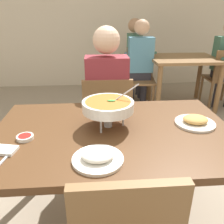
{
  "coord_description": "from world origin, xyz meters",
  "views": [
    {
      "loc": [
        -0.1,
        -1.19,
        1.41
      ],
      "look_at": [
        0.0,
        0.15,
        0.83
      ],
      "focal_mm": 37.21,
      "sensor_mm": 36.0,
      "label": 1
    }
  ],
  "objects": [
    {
      "name": "curry_bowl",
      "position": [
        -0.03,
        0.05,
        0.91
      ],
      "size": [
        0.33,
        0.3,
        0.26
      ],
      "color": "silver",
      "rests_on": "dining_table_main"
    },
    {
      "name": "chair_bg_right",
      "position": [
        0.6,
        2.29,
        0.51
      ],
      "size": [
        0.49,
        0.49,
        0.9
      ],
      "color": "brown",
      "rests_on": "ground_plane"
    },
    {
      "name": "chair_bg_middle",
      "position": [
        0.69,
        2.78,
        0.51
      ],
      "size": [
        0.45,
        0.45,
        0.9
      ],
      "color": "brown",
      "rests_on": "ground_plane"
    },
    {
      "name": "dining_table_far",
      "position": [
        1.24,
        2.21,
        0.64
      ],
      "size": [
        1.0,
        0.8,
        0.78
      ],
      "color": "brown",
      "rests_on": "ground_plane"
    },
    {
      "name": "diner_main",
      "position": [
        0.0,
        0.77,
        0.75
      ],
      "size": [
        0.4,
        0.45,
        1.31
      ],
      "color": "#2D2D38",
      "rests_on": "ground_plane"
    },
    {
      "name": "sauce_dish",
      "position": [
        -0.49,
        -0.06,
        0.79
      ],
      "size": [
        0.09,
        0.09,
        0.02
      ],
      "color": "white",
      "rests_on": "dining_table_main"
    },
    {
      "name": "napkin_folded",
      "position": [
        -0.56,
        -0.18,
        0.78
      ],
      "size": [
        0.13,
        0.1,
        0.02
      ],
      "primitive_type": "cube",
      "rotation": [
        0.0,
        0.0,
        -0.22
      ],
      "color": "white",
      "rests_on": "dining_table_main"
    },
    {
      "name": "patron_bg_middle",
      "position": [
        0.61,
        2.73,
        0.75
      ],
      "size": [
        0.45,
        0.4,
        1.31
      ],
      "color": "#2D2D38",
      "rests_on": "ground_plane"
    },
    {
      "name": "chair_bg_left",
      "position": [
        1.86,
        2.13,
        0.51
      ],
      "size": [
        0.46,
        0.46,
        0.9
      ],
      "color": "brown",
      "rests_on": "ground_plane"
    },
    {
      "name": "patron_bg_right",
      "position": [
        0.58,
        2.27,
        0.75
      ],
      "size": [
        0.4,
        0.45,
        1.31
      ],
      "color": "#2D2D38",
      "rests_on": "ground_plane"
    },
    {
      "name": "rice_plate",
      "position": [
        -0.1,
        -0.29,
        0.8
      ],
      "size": [
        0.24,
        0.24,
        0.06
      ],
      "color": "white",
      "rests_on": "dining_table_main"
    },
    {
      "name": "cafe_rear_partition",
      "position": [
        0.0,
        3.54,
        1.5
      ],
      "size": [
        10.0,
        0.1,
        3.0
      ],
      "primitive_type": "cube",
      "color": "beige",
      "rests_on": "ground_plane"
    },
    {
      "name": "chair_diner_main",
      "position": [
        -0.0,
        0.74,
        0.51
      ],
      "size": [
        0.44,
        0.44,
        0.9
      ],
      "color": "brown",
      "rests_on": "ground_plane"
    },
    {
      "name": "appetizer_plate",
      "position": [
        0.5,
        0.04,
        0.8
      ],
      "size": [
        0.24,
        0.24,
        0.06
      ],
      "color": "white",
      "rests_on": "dining_table_main"
    },
    {
      "name": "dining_table_main",
      "position": [
        0.0,
        0.0,
        0.67
      ],
      "size": [
        1.4,
        0.91,
        0.78
      ],
      "color": "#51331C",
      "rests_on": "ground_plane"
    },
    {
      "name": "spoon_utensil",
      "position": [
        -0.53,
        -0.23,
        0.78
      ],
      "size": [
        0.04,
        0.17,
        0.01
      ],
      "primitive_type": "cube",
      "rotation": [
        0.0,
        0.0,
        -0.19
      ],
      "color": "silver",
      "rests_on": "dining_table_main"
    }
  ]
}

